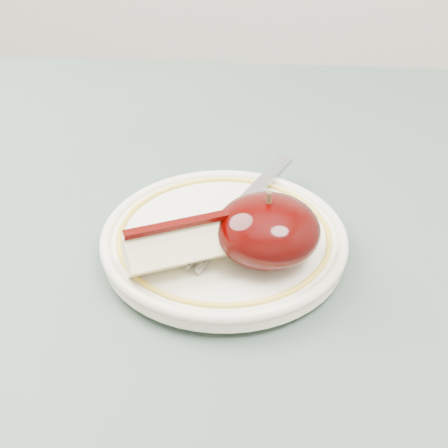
# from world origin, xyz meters

# --- Properties ---
(table) EXTENTS (0.90, 0.90, 0.75)m
(table) POSITION_xyz_m (0.00, 0.00, 0.66)
(table) COLOR brown
(table) RESTS_ON ground
(plate) EXTENTS (0.19, 0.19, 0.02)m
(plate) POSITION_xyz_m (0.09, 0.05, 0.76)
(plate) COLOR #EDE3C7
(plate) RESTS_ON table
(apple_half) EXTENTS (0.08, 0.07, 0.05)m
(apple_half) POSITION_xyz_m (0.12, 0.03, 0.79)
(apple_half) COLOR black
(apple_half) RESTS_ON plate
(apple_wedge) EXTENTS (0.09, 0.07, 0.04)m
(apple_wedge) POSITION_xyz_m (0.07, 0.01, 0.79)
(apple_wedge) COLOR beige
(apple_wedge) RESTS_ON plate
(fork) EXTENTS (0.09, 0.17, 0.00)m
(fork) POSITION_xyz_m (0.10, 0.08, 0.77)
(fork) COLOR gray
(fork) RESTS_ON plate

